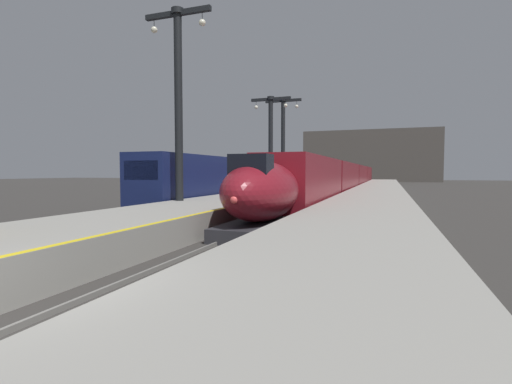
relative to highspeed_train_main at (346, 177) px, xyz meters
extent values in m
plane|color=#33302D|center=(0.00, -44.84, -1.97)|extent=(260.00, 260.00, 0.00)
cube|color=gray|center=(-4.05, -20.09, -1.45)|extent=(4.80, 110.00, 1.05)
cube|color=gray|center=(4.05, -20.09, -1.45)|extent=(4.80, 110.00, 1.05)
cube|color=yellow|center=(-1.77, -20.09, -0.92)|extent=(0.20, 107.80, 0.01)
cube|color=slate|center=(-0.75, -17.34, -1.91)|extent=(0.08, 110.00, 0.12)
cube|color=slate|center=(0.75, -17.34, -1.91)|extent=(0.08, 110.00, 0.12)
cube|color=slate|center=(-8.85, -17.34, -1.91)|extent=(0.08, 110.00, 0.12)
cube|color=slate|center=(-7.35, -17.34, -1.91)|extent=(0.08, 110.00, 0.12)
ellipsoid|color=maroon|center=(0.00, -33.52, -0.14)|extent=(2.78, 6.45, 2.56)
cube|color=#28282D|center=(0.00, -33.85, -1.70)|extent=(2.46, 5.48, 0.55)
cube|color=black|center=(0.00, -34.97, 0.93)|extent=(1.59, 1.00, 0.90)
sphere|color=#F24C4C|center=(0.00, -36.67, -0.29)|extent=(0.28, 0.28, 0.28)
cube|color=maroon|center=(0.00, -24.59, 0.10)|extent=(2.90, 14.00, 3.05)
cube|color=black|center=(-1.42, -24.59, 0.65)|extent=(0.04, 11.90, 0.80)
cube|color=black|center=(1.42, -24.59, 0.65)|extent=(0.04, 11.90, 0.80)
cube|color=silver|center=(0.00, -24.59, -1.17)|extent=(2.92, 13.30, 0.24)
cube|color=black|center=(0.00, -29.07, -1.69)|extent=(2.03, 2.20, 0.56)
cube|color=black|center=(0.00, -20.11, -1.69)|extent=(2.03, 2.20, 0.56)
cube|color=maroon|center=(0.00, -7.99, 0.10)|extent=(2.90, 18.00, 3.05)
cube|color=black|center=(-1.42, -7.99, 0.65)|extent=(0.04, 15.84, 0.80)
cube|color=black|center=(1.42, -7.99, 0.65)|extent=(0.04, 15.84, 0.80)
cube|color=black|center=(0.00, -14.11, -1.69)|extent=(2.03, 2.20, 0.56)
cube|color=black|center=(0.00, -1.87, -1.69)|extent=(2.03, 2.20, 0.56)
cube|color=maroon|center=(0.00, 10.61, 0.10)|extent=(2.90, 18.00, 3.05)
cube|color=black|center=(-1.42, 10.61, 0.65)|extent=(0.04, 15.84, 0.80)
cube|color=black|center=(1.42, 10.61, 0.65)|extent=(0.04, 15.84, 0.80)
cube|color=black|center=(0.00, 4.49, -1.69)|extent=(2.03, 2.20, 0.56)
cube|color=black|center=(0.00, 16.73, -1.69)|extent=(2.03, 2.20, 0.56)
cube|color=maroon|center=(0.00, 29.21, 0.10)|extent=(2.90, 18.00, 3.05)
cube|color=black|center=(-1.42, 29.21, 0.65)|extent=(0.04, 15.84, 0.80)
cube|color=black|center=(1.42, 29.21, 0.65)|extent=(0.04, 15.84, 0.80)
cube|color=black|center=(0.00, 23.09, -1.69)|extent=(2.03, 2.20, 0.56)
cube|color=black|center=(0.00, 35.33, -1.69)|extent=(2.03, 2.20, 0.56)
cube|color=#141E4C|center=(-8.10, -22.00, 0.18)|extent=(2.85, 18.00, 3.30)
cube|color=black|center=(-8.10, -30.96, 0.78)|extent=(2.28, 0.08, 1.10)
cube|color=black|center=(-9.49, -22.00, 0.68)|extent=(0.04, 15.30, 0.90)
cube|color=black|center=(-6.71, -22.00, 0.68)|extent=(0.04, 15.30, 0.90)
cube|color=black|center=(-8.10, -27.76, -1.71)|extent=(2.00, 2.00, 0.52)
cube|color=black|center=(-8.10, -16.24, -1.71)|extent=(2.00, 2.00, 0.52)
cube|color=#141E4C|center=(-8.10, -3.40, 0.18)|extent=(2.85, 18.00, 3.30)
cylinder|color=black|center=(-5.90, -30.52, 4.31)|extent=(0.44, 0.44, 10.48)
cylinder|color=black|center=(-5.90, -30.52, 9.40)|extent=(0.68, 0.68, 0.30)
cube|color=black|center=(-5.90, -30.52, 9.30)|extent=(4.00, 0.24, 0.28)
cylinder|color=black|center=(-7.40, -30.52, 8.95)|extent=(0.03, 0.03, 0.60)
sphere|color=#EFEACC|center=(-7.40, -30.52, 8.60)|extent=(0.36, 0.36, 0.36)
cylinder|color=black|center=(-4.40, -30.52, 8.95)|extent=(0.03, 0.03, 0.60)
sphere|color=#EFEACC|center=(-4.40, -30.52, 8.60)|extent=(0.36, 0.36, 0.36)
cylinder|color=black|center=(-5.90, -13.44, 3.54)|extent=(0.44, 0.44, 8.93)
cylinder|color=black|center=(-5.90, -13.44, 7.85)|extent=(0.68, 0.68, 0.30)
cube|color=black|center=(-5.90, -13.44, 7.75)|extent=(4.00, 0.24, 0.28)
cylinder|color=black|center=(-7.40, -13.44, 7.40)|extent=(0.03, 0.03, 0.60)
sphere|color=#EFEACC|center=(-7.40, -13.44, 7.05)|extent=(0.36, 0.36, 0.36)
cylinder|color=black|center=(-4.40, -13.44, 7.40)|extent=(0.03, 0.03, 0.60)
sphere|color=#EFEACC|center=(-4.40, -13.44, 7.05)|extent=(0.36, 0.36, 0.36)
cylinder|color=black|center=(-5.90, -8.89, 3.87)|extent=(0.44, 0.44, 9.58)
cylinder|color=black|center=(-5.90, -8.89, 8.51)|extent=(0.68, 0.68, 0.30)
cube|color=black|center=(-5.90, -8.89, 8.41)|extent=(4.00, 0.24, 0.28)
cylinder|color=black|center=(-7.40, -8.89, 8.06)|extent=(0.03, 0.03, 0.60)
sphere|color=#EFEACC|center=(-7.40, -8.89, 7.71)|extent=(0.36, 0.36, 0.36)
cylinder|color=black|center=(-4.40, -8.89, 8.06)|extent=(0.03, 0.03, 0.60)
sphere|color=#EFEACC|center=(-4.40, -8.89, 7.71)|extent=(0.36, 0.36, 0.36)
cylinder|color=#23232D|center=(-2.79, -26.00, -0.50)|extent=(0.13, 0.13, 0.85)
cylinder|color=#23232D|center=(-2.73, -25.84, -0.50)|extent=(0.13, 0.13, 0.85)
cube|color=#1E478C|center=(-2.76, -25.92, 0.24)|extent=(0.34, 0.43, 0.62)
cylinder|color=#1E478C|center=(-2.84, -26.14, 0.19)|extent=(0.09, 0.09, 0.58)
cylinder|color=#1E478C|center=(-2.68, -25.69, 0.19)|extent=(0.09, 0.09, 0.58)
sphere|color=tan|center=(-2.76, -25.92, 0.66)|extent=(0.22, 0.22, 0.22)
cube|color=navy|center=(-3.90, -25.60, -0.62)|extent=(0.40, 0.22, 0.60)
cylinder|color=#262628|center=(-4.00, -25.60, -0.14)|extent=(0.02, 0.02, 0.36)
cylinder|color=#262628|center=(-3.80, -25.60, -0.14)|extent=(0.02, 0.02, 0.36)
cube|color=#262628|center=(-3.90, -25.60, 0.05)|extent=(0.22, 0.03, 0.02)
cube|color=#4C4742|center=(0.00, 57.16, 5.03)|extent=(36.00, 2.00, 14.00)
camera|label=1|loc=(5.12, -48.82, 0.69)|focal=26.40mm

